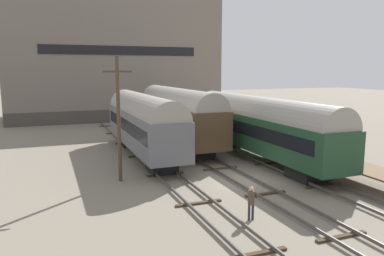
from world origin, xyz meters
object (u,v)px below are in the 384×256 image
object	(u,v)px
train_car_green	(259,124)
utility_pole	(119,117)
train_car_brown	(178,113)
train_car_grey	(143,121)
person_worker	(251,200)
bench	(313,146)

from	to	relation	value
train_car_green	utility_pole	bearing A→B (deg)	-170.28
train_car_brown	train_car_grey	world-z (taller)	train_car_brown
train_car_brown	train_car_green	bearing A→B (deg)	-60.99
train_car_brown	person_worker	distance (m)	18.43
train_car_green	bench	size ratio (longest dim) A/B	13.28
train_car_grey	person_worker	size ratio (longest dim) A/B	9.23
train_car_grey	train_car_green	bearing A→B (deg)	-27.28
bench	train_car_green	bearing A→B (deg)	123.03
bench	utility_pole	world-z (taller)	utility_pole
train_car_brown	person_worker	world-z (taller)	train_car_brown
person_worker	utility_pole	world-z (taller)	utility_pole
train_car_brown	bench	bearing A→B (deg)	-59.63
train_car_green	bench	bearing A→B (deg)	-56.97
train_car_grey	train_car_green	size ratio (longest dim) A/B	0.83
train_car_green	train_car_brown	bearing A→B (deg)	119.01
train_car_brown	bench	distance (m)	13.00
train_car_grey	train_car_brown	bearing A→B (deg)	37.66
train_car_brown	bench	xyz separation A→B (m)	(6.53, -11.14, -1.48)
train_car_grey	train_car_green	world-z (taller)	train_car_grey
bench	utility_pole	size ratio (longest dim) A/B	0.18
utility_pole	train_car_grey	bearing A→B (deg)	63.44
utility_pole	person_worker	bearing A→B (deg)	-61.97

